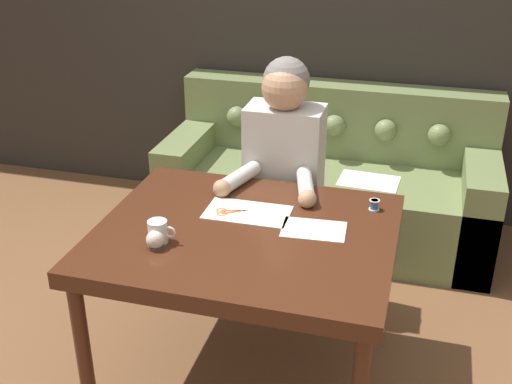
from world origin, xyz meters
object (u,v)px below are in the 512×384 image
(pin_cushion, at_px, (155,240))
(person, at_px, (283,183))
(dining_table, at_px, (246,246))
(scissors, at_px, (234,212))
(couch, at_px, (328,185))
(thread_spool, at_px, (374,205))
(mug, at_px, (158,232))

(pin_cushion, bearing_deg, person, 71.14)
(dining_table, xyz_separation_m, scissors, (-0.09, 0.13, 0.08))
(couch, xyz_separation_m, pin_cushion, (-0.41, -1.61, 0.44))
(thread_spool, height_order, pin_cushion, pin_cushion)
(dining_table, distance_m, couch, 1.43)
(person, xyz_separation_m, thread_spool, (0.47, -0.32, 0.10))
(couch, bearing_deg, pin_cushion, -104.17)
(thread_spool, bearing_deg, person, 145.73)
(couch, xyz_separation_m, mug, (-0.41, -1.56, 0.46))
(scissors, bearing_deg, thread_spool, 17.84)
(dining_table, bearing_deg, pin_cushion, -141.79)
(scissors, distance_m, pin_cushion, 0.41)
(person, distance_m, thread_spool, 0.58)
(couch, xyz_separation_m, person, (-0.11, -0.75, 0.33))
(person, xyz_separation_m, pin_cushion, (-0.29, -0.86, 0.11))
(mug, xyz_separation_m, thread_spool, (0.77, 0.50, -0.02))
(couch, distance_m, person, 0.82)
(thread_spool, relative_size, pin_cushion, 0.63)
(person, height_order, scissors, person)
(person, xyz_separation_m, scissors, (-0.09, -0.50, 0.08))
(person, relative_size, pin_cushion, 17.75)
(mug, bearing_deg, dining_table, 31.48)
(couch, bearing_deg, dining_table, -94.89)
(scissors, distance_m, thread_spool, 0.59)
(mug, relative_size, pin_cushion, 1.58)
(mug, bearing_deg, thread_spool, 32.77)
(couch, distance_m, scissors, 1.33)
(scissors, bearing_deg, pin_cushion, -119.01)
(dining_table, xyz_separation_m, mug, (-0.29, -0.18, 0.12))
(person, distance_m, mug, 0.88)
(couch, height_order, mug, couch)
(person, bearing_deg, couch, 81.49)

